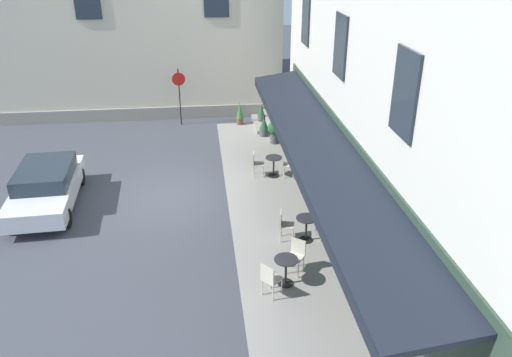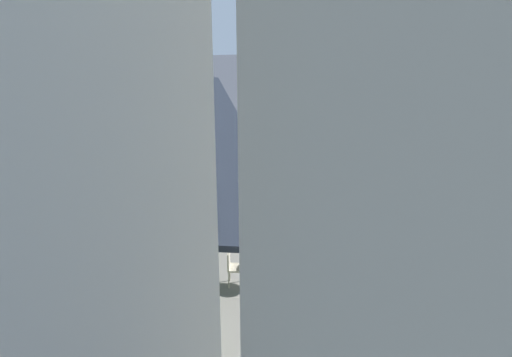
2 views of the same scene
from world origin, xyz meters
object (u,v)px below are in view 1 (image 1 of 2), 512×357
(potted_plant_by_steps, at_px, (240,113))
(parked_car_white, at_px, (46,186))
(potted_plant_entrance_left, at_px, (264,127))
(cafe_chair_cream_corner_left, at_px, (297,253))
(cafe_table_near_entrance, at_px, (286,268))
(cafe_chair_cream_kerbside, at_px, (327,221))
(potted_plant_entrance_right, at_px, (274,130))
(cafe_chair_cream_corner_right, at_px, (284,223))
(cafe_table_streetside, at_px, (274,164))
(cafe_table_far_end, at_px, (306,226))
(potted_plant_mid_terrace, at_px, (261,114))
(cafe_chair_cream_by_window, at_px, (291,163))
(cafe_chair_cream_facing_street, at_px, (256,162))
(no_parking_sign, at_px, (179,87))
(cafe_chair_cream_near_door, at_px, (270,278))

(potted_plant_by_steps, xyz_separation_m, parked_car_white, (-7.09, 6.84, 0.19))
(potted_plant_entrance_left, bearing_deg, cafe_chair_cream_corner_left, 177.42)
(cafe_table_near_entrance, relative_size, cafe_chair_cream_kerbside, 0.82)
(cafe_chair_cream_kerbside, bearing_deg, potted_plant_entrance_right, 3.11)
(cafe_chair_cream_corner_right, distance_m, cafe_chair_cream_kerbside, 1.24)
(cafe_table_streetside, relative_size, cafe_chair_cream_corner_right, 0.82)
(potted_plant_by_steps, bearing_deg, cafe_chair_cream_kerbside, -170.69)
(cafe_table_far_end, xyz_separation_m, potted_plant_mid_terrace, (10.06, 0.02, -0.02))
(cafe_chair_cream_corner_left, relative_size, potted_plant_entrance_right, 0.96)
(potted_plant_entrance_right, bearing_deg, cafe_chair_cream_by_window, -178.06)
(potted_plant_entrance_left, bearing_deg, potted_plant_entrance_right, -160.49)
(cafe_chair_cream_facing_street, xyz_separation_m, parked_car_white, (-1.45, 6.94, 0.16))
(cafe_table_streetside, xyz_separation_m, no_parking_sign, (6.00, 3.43, 1.30))
(no_parking_sign, distance_m, parked_car_white, 8.51)
(cafe_chair_cream_facing_street, relative_size, potted_plant_entrance_right, 0.96)
(potted_plant_entrance_right, bearing_deg, cafe_table_far_end, 178.36)
(cafe_table_near_entrance, xyz_separation_m, cafe_chair_cream_corner_right, (2.05, -0.30, 0.06))
(cafe_chair_cream_near_door, distance_m, cafe_chair_cream_corner_right, 2.60)
(cafe_chair_cream_corner_right, distance_m, parked_car_white, 7.79)
(potted_plant_entrance_left, bearing_deg, potted_plant_by_steps, 29.46)
(cafe_chair_cream_facing_street, relative_size, cafe_table_far_end, 1.21)
(cafe_chair_cream_by_window, relative_size, potted_plant_by_steps, 0.85)
(no_parking_sign, relative_size, potted_plant_mid_terrace, 2.69)
(cafe_chair_cream_facing_street, height_order, cafe_table_far_end, cafe_chair_cream_facing_street)
(potted_plant_entrance_right, bearing_deg, no_parking_sign, 54.72)
(no_parking_sign, height_order, potted_plant_mid_terrace, no_parking_sign)
(cafe_chair_cream_kerbside, distance_m, potted_plant_entrance_right, 7.50)
(cafe_chair_cream_kerbside, xyz_separation_m, parked_car_white, (2.92, 8.48, 0.16))
(cafe_chair_cream_corner_left, bearing_deg, cafe_chair_cream_facing_street, 3.53)
(cafe_table_far_end, relative_size, potted_plant_mid_terrace, 0.78)
(no_parking_sign, bearing_deg, cafe_table_far_end, -160.28)
(no_parking_sign, bearing_deg, potted_plant_by_steps, -95.49)
(cafe_chair_cream_corner_right, bearing_deg, parked_car_white, 68.27)
(cafe_table_far_end, relative_size, potted_plant_by_steps, 0.70)
(cafe_table_near_entrance, height_order, parked_car_white, parked_car_white)
(cafe_table_far_end, distance_m, potted_plant_by_steps, 10.16)
(cafe_table_streetside, height_order, potted_plant_mid_terrace, potted_plant_mid_terrace)
(cafe_chair_cream_by_window, xyz_separation_m, cafe_chair_cream_kerbside, (-4.15, -0.29, 0.00))
(no_parking_sign, height_order, parked_car_white, no_parking_sign)
(potted_plant_by_steps, bearing_deg, potted_plant_mid_terrace, -92.81)
(no_parking_sign, bearing_deg, potted_plant_entrance_right, -125.28)
(cafe_chair_cream_corner_left, relative_size, cafe_table_far_end, 1.21)
(cafe_chair_cream_corner_right, bearing_deg, cafe_chair_cream_kerbside, -91.43)
(cafe_table_streetside, bearing_deg, parked_car_white, 100.16)
(potted_plant_entrance_right, bearing_deg, potted_plant_by_steps, 26.06)
(cafe_chair_cream_corner_left, bearing_deg, potted_plant_by_steps, 2.31)
(parked_car_white, bearing_deg, cafe_chair_cream_facing_street, -78.21)
(cafe_table_near_entrance, bearing_deg, cafe_chair_cream_near_door, 132.70)
(cafe_table_near_entrance, bearing_deg, cafe_chair_cream_corner_right, -8.31)
(cafe_chair_cream_by_window, relative_size, no_parking_sign, 0.35)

